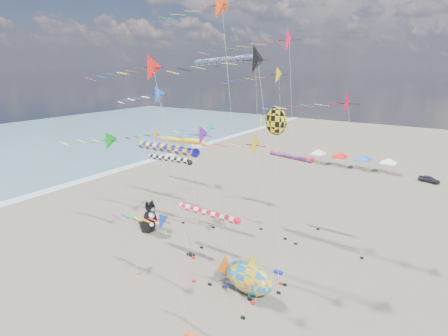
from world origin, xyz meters
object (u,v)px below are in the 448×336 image
at_px(fish_inflatable, 249,277).
at_px(child_blue, 226,286).
at_px(child_green, 250,294).
at_px(parked_car, 429,179).
at_px(cat_inflatable, 148,215).
at_px(person_adult, 224,271).

relative_size(fish_inflatable, child_blue, 6.37).
relative_size(child_green, parked_car, 0.29).
bearing_deg(child_green, parked_car, 74.26).
xyz_separation_m(cat_inflatable, child_blue, (15.81, -5.20, -1.86)).
height_order(child_green, child_blue, child_green).
distance_m(child_green, parked_car, 51.36).
distance_m(person_adult, child_green, 4.18).
relative_size(person_adult, child_blue, 1.79).
bearing_deg(child_blue, person_adult, 94.39).
relative_size(fish_inflatable, parked_car, 1.76).
bearing_deg(child_blue, fish_inflatable, -15.19).
height_order(fish_inflatable, person_adult, fish_inflatable).
height_order(person_adult, child_green, person_adult).
relative_size(fish_inflatable, child_green, 6.11).
xyz_separation_m(cat_inflatable, parked_car, (29.81, 45.16, -1.73)).
bearing_deg(parked_car, child_blue, -176.85).
bearing_deg(child_green, person_adult, 157.08).
distance_m(cat_inflatable, parked_car, 54.13).
bearing_deg(fish_inflatable, parked_car, 76.59).
distance_m(person_adult, parked_car, 51.01).
height_order(cat_inflatable, child_blue, cat_inflatable).
bearing_deg(child_blue, cat_inflatable, 128.25).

